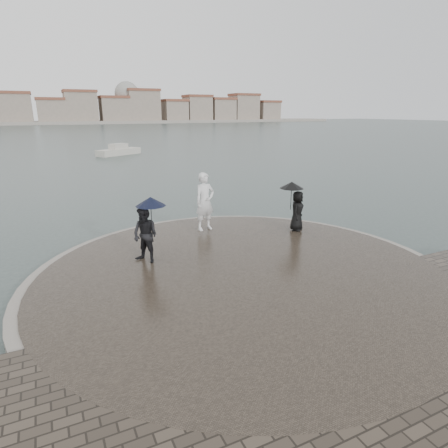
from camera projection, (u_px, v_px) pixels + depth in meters
ground at (318, 344)px, 8.22m from camera, size 400.00×400.00×0.00m
kerb_ring at (243, 276)px, 11.20m from camera, size 12.50×12.50×0.32m
quay_tip at (243, 276)px, 11.19m from camera, size 11.90×11.90×0.36m
statue at (205, 202)px, 14.68m from camera, size 0.92×0.69×2.29m
visitor_left at (146, 228)px, 11.52m from camera, size 1.24×1.11×2.04m
visitor_right at (296, 204)px, 14.61m from camera, size 1.18×1.01×1.95m
far_skyline at (33, 109)px, 142.74m from camera, size 260.00×20.00×37.00m
boats at (33, 161)px, 35.51m from camera, size 23.45×14.86×1.50m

